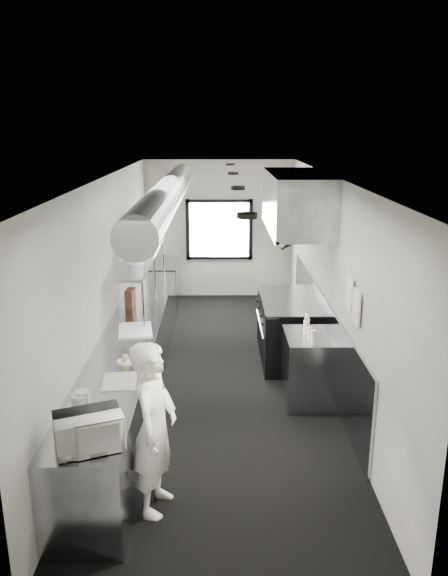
{
  "coord_description": "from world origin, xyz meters",
  "views": [
    {
      "loc": [
        -0.02,
        -7.25,
        3.43
      ],
      "look_at": [
        0.05,
        -0.2,
        1.38
      ],
      "focal_mm": 34.78,
      "sensor_mm": 36.0,
      "label": 1
    }
  ],
  "objects_px": {
    "plate_stack_b": "(135,251)",
    "knife_block": "(130,298)",
    "prep_counter": "(133,363)",
    "deli_tub_a": "(78,400)",
    "cutting_board": "(135,330)",
    "plate_stack_c": "(143,240)",
    "plate_stack_d": "(149,230)",
    "range": "(288,329)",
    "squeeze_bottle_b": "(309,333)",
    "bottle_station": "(310,368)",
    "squeeze_bottle_e": "(307,320)",
    "exhaust_hood": "(297,202)",
    "far_work_table": "(160,285)",
    "squeeze_bottle_d": "(307,326)",
    "pass_shelf": "(141,256)",
    "small_plate": "(125,362)",
    "line_cook": "(154,428)",
    "squeeze_bottle_a": "(313,337)",
    "microwave": "(89,431)",
    "deli_tub_b": "(82,396)",
    "squeeze_bottle_c": "(306,328)",
    "plate_stack_a": "(135,255)"
  },
  "relations": [
    {
      "from": "prep_counter",
      "to": "knife_block",
      "type": "distance_m",
      "value": 1.16
    },
    {
      "from": "squeeze_bottle_e",
      "to": "cutting_board",
      "type": "bearing_deg",
      "value": -177.03
    },
    {
      "from": "plate_stack_b",
      "to": "squeeze_bottle_e",
      "type": "distance_m",
      "value": 2.63
    },
    {
      "from": "pass_shelf",
      "to": "squeeze_bottle_c",
      "type": "distance_m",
      "value": 2.87
    },
    {
      "from": "range",
      "to": "deli_tub_b",
      "type": "height_order",
      "value": "deli_tub_b"
    },
    {
      "from": "prep_counter",
      "to": "deli_tub_a",
      "type": "relative_size",
      "value": 47.53
    },
    {
      "from": "cutting_board",
      "to": "squeeze_bottle_d",
      "type": "xyz_separation_m",
      "value": [
        2.2,
        -0.09,
        0.08
      ]
    },
    {
      "from": "squeeze_bottle_b",
      "to": "squeeze_bottle_e",
      "type": "height_order",
      "value": "squeeze_bottle_e"
    },
    {
      "from": "small_plate",
      "to": "squeeze_bottle_e",
      "type": "xyz_separation_m",
      "value": [
        2.2,
        1.12,
        0.08
      ]
    },
    {
      "from": "pass_shelf",
      "to": "plate_stack_b",
      "type": "xyz_separation_m",
      "value": [
        -0.02,
        -0.45,
        0.18
      ]
    },
    {
      "from": "squeeze_bottle_b",
      "to": "plate_stack_a",
      "type": "bearing_deg",
      "value": 151.7
    },
    {
      "from": "plate_stack_d",
      "to": "range",
      "type": "bearing_deg",
      "value": -27.45
    },
    {
      "from": "cutting_board",
      "to": "plate_stack_c",
      "type": "bearing_deg",
      "value": 92.97
    },
    {
      "from": "prep_counter",
      "to": "microwave",
      "type": "xyz_separation_m",
      "value": [
        0.07,
        -2.72,
        0.6
      ]
    },
    {
      "from": "range",
      "to": "deli_tub_a",
      "type": "xyz_separation_m",
      "value": [
        -2.39,
        -3.19,
        0.48
      ]
    },
    {
      "from": "squeeze_bottle_a",
      "to": "plate_stack_c",
      "type": "bearing_deg",
      "value": 136.14
    },
    {
      "from": "squeeze_bottle_b",
      "to": "squeeze_bottle_d",
      "type": "bearing_deg",
      "value": 87.11
    },
    {
      "from": "squeeze_bottle_b",
      "to": "prep_counter",
      "type": "bearing_deg",
      "value": 171.28
    },
    {
      "from": "microwave",
      "to": "plate_stack_a",
      "type": "height_order",
      "value": "plate_stack_a"
    },
    {
      "from": "deli_tub_b",
      "to": "plate_stack_d",
      "type": "distance_m",
      "value": 4.35
    },
    {
      "from": "knife_block",
      "to": "squeeze_bottle_e",
      "type": "distance_m",
      "value": 2.59
    },
    {
      "from": "deli_tub_b",
      "to": "plate_stack_d",
      "type": "bearing_deg",
      "value": 87.98
    },
    {
      "from": "deli_tub_b",
      "to": "prep_counter",
      "type": "bearing_deg",
      "value": 84.88
    },
    {
      "from": "bottle_station",
      "to": "deli_tub_a",
      "type": "xyz_separation_m",
      "value": [
        -2.5,
        -1.79,
        0.5
      ]
    },
    {
      "from": "bottle_station",
      "to": "squeeze_bottle_d",
      "type": "xyz_separation_m",
      "value": [
        -0.04,
        0.1,
        0.54
      ]
    },
    {
      "from": "plate_stack_b",
      "to": "plate_stack_c",
      "type": "height_order",
      "value": "plate_stack_c"
    },
    {
      "from": "plate_stack_b",
      "to": "knife_block",
      "type": "bearing_deg",
      "value": -147.05
    },
    {
      "from": "exhaust_hood",
      "to": "far_work_table",
      "type": "distance_m",
      "value": 3.88
    },
    {
      "from": "line_cook",
      "to": "squeeze_bottle_a",
      "type": "bearing_deg",
      "value": -32.95
    },
    {
      "from": "exhaust_hood",
      "to": "range",
      "type": "bearing_deg",
      "value": 180.0
    },
    {
      "from": "prep_counter",
      "to": "plate_stack_b",
      "type": "height_order",
      "value": "plate_stack_b"
    },
    {
      "from": "plate_stack_b",
      "to": "squeeze_bottle_b",
      "type": "height_order",
      "value": "plate_stack_b"
    },
    {
      "from": "bottle_station",
      "to": "squeeze_bottle_c",
      "type": "height_order",
      "value": "squeeze_bottle_c"
    },
    {
      "from": "bottle_station",
      "to": "line_cook",
      "type": "distance_m",
      "value": 2.75
    },
    {
      "from": "plate_stack_c",
      "to": "squeeze_bottle_e",
      "type": "height_order",
      "value": "plate_stack_c"
    },
    {
      "from": "squeeze_bottle_c",
      "to": "range",
      "type": "bearing_deg",
      "value": 91.66
    },
    {
      "from": "range",
      "to": "squeeze_bottle_c",
      "type": "xyz_separation_m",
      "value": [
        0.04,
        -1.37,
        0.52
      ]
    },
    {
      "from": "pass_shelf",
      "to": "small_plate",
      "type": "distance_m",
      "value": 2.59
    },
    {
      "from": "deli_tub_a",
      "to": "knife_block",
      "type": "xyz_separation_m",
      "value": [
        0.05,
        2.99,
        0.09
      ]
    },
    {
      "from": "knife_block",
      "to": "plate_stack_b",
      "type": "xyz_separation_m",
      "value": [
        0.09,
        0.06,
        0.69
      ]
    },
    {
      "from": "deli_tub_a",
      "to": "plate_stack_d",
      "type": "distance_m",
      "value": 4.42
    },
    {
      "from": "bottle_station",
      "to": "exhaust_hood",
      "type": "bearing_deg",
      "value": 92.18
    },
    {
      "from": "range",
      "to": "bottle_station",
      "type": "relative_size",
      "value": 1.78
    },
    {
      "from": "far_work_table",
      "to": "cutting_board",
      "type": "xyz_separation_m",
      "value": [
        0.06,
        -3.7,
        0.46
      ]
    },
    {
      "from": "microwave",
      "to": "squeeze_bottle_e",
      "type": "height_order",
      "value": "microwave"
    },
    {
      "from": "prep_counter",
      "to": "deli_tub_b",
      "type": "xyz_separation_m",
      "value": [
        -0.17,
        -1.92,
        0.5
      ]
    },
    {
      "from": "far_work_table",
      "to": "line_cook",
      "type": "xyz_separation_m",
      "value": [
        0.55,
        -5.99,
        0.37
      ]
    },
    {
      "from": "microwave",
      "to": "small_plate",
      "type": "height_order",
      "value": "microwave"
    },
    {
      "from": "microwave",
      "to": "exhaust_hood",
      "type": "bearing_deg",
      "value": 39.48
    },
    {
      "from": "bottle_station",
      "to": "squeeze_bottle_b",
      "type": "distance_m",
      "value": 0.56
    }
  ]
}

